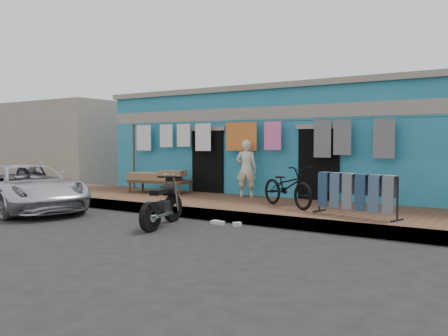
# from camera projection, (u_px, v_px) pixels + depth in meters

# --- Properties ---
(ground) EXTENTS (80.00, 80.00, 0.00)m
(ground) POSITION_uv_depth(u_px,v_px,m) (168.00, 231.00, 9.24)
(ground) COLOR black
(ground) RESTS_ON ground
(sidewalk) EXTENTS (28.00, 3.00, 0.25)m
(sidewalk) POSITION_uv_depth(u_px,v_px,m) (246.00, 207.00, 11.74)
(sidewalk) COLOR brown
(sidewalk) RESTS_ON ground
(curb) EXTENTS (28.00, 0.10, 0.25)m
(curb) POSITION_uv_depth(u_px,v_px,m) (213.00, 215.00, 10.53)
(curb) COLOR gray
(curb) RESTS_ON ground
(building) EXTENTS (12.20, 5.20, 3.36)m
(building) POSITION_uv_depth(u_px,v_px,m) (310.00, 144.00, 14.99)
(building) COLOR teal
(building) RESTS_ON ground
(neighbor_left) EXTENTS (6.00, 5.00, 3.40)m
(neighbor_left) POSITION_uv_depth(u_px,v_px,m) (79.00, 144.00, 21.03)
(neighbor_left) COLOR #9E9384
(neighbor_left) RESTS_ON ground
(clothesline) EXTENTS (10.06, 0.06, 2.10)m
(clothesline) POSITION_uv_depth(u_px,v_px,m) (248.00, 140.00, 13.07)
(clothesline) COLOR brown
(clothesline) RESTS_ON sidewalk
(car) EXTENTS (4.72, 3.11, 1.22)m
(car) POSITION_uv_depth(u_px,v_px,m) (28.00, 187.00, 12.04)
(car) COLOR silver
(car) RESTS_ON ground
(seated_person) EXTENTS (0.65, 0.54, 1.56)m
(seated_person) POSITION_uv_depth(u_px,v_px,m) (246.00, 169.00, 12.91)
(seated_person) COLOR beige
(seated_person) RESTS_ON sidewalk
(bicycle) EXTENTS (1.88, 1.43, 1.17)m
(bicycle) POSITION_uv_depth(u_px,v_px,m) (287.00, 182.00, 10.87)
(bicycle) COLOR black
(bicycle) RESTS_ON sidewalk
(motorcycle) EXTENTS (1.51, 1.90, 1.01)m
(motorcycle) POSITION_uv_depth(u_px,v_px,m) (162.00, 202.00, 9.76)
(motorcycle) COLOR black
(motorcycle) RESTS_ON ground
(charpoy) EXTENTS (2.19, 1.50, 0.64)m
(charpoy) POSITION_uv_depth(u_px,v_px,m) (160.00, 182.00, 14.04)
(charpoy) COLOR brown
(charpoy) RESTS_ON sidewalk
(jeans_rack) EXTENTS (2.01, 1.19, 0.89)m
(jeans_rack) POSITION_uv_depth(u_px,v_px,m) (356.00, 194.00, 9.53)
(jeans_rack) COLOR black
(jeans_rack) RESTS_ON sidewalk
(litter_a) EXTENTS (0.18, 0.15, 0.07)m
(litter_a) POSITION_uv_depth(u_px,v_px,m) (220.00, 223.00, 10.01)
(litter_a) COLOR silver
(litter_a) RESTS_ON ground
(litter_b) EXTENTS (0.21, 0.21, 0.08)m
(litter_b) POSITION_uv_depth(u_px,v_px,m) (237.00, 224.00, 9.78)
(litter_b) COLOR silver
(litter_b) RESTS_ON ground
(litter_c) EXTENTS (0.16, 0.19, 0.07)m
(litter_c) POSITION_uv_depth(u_px,v_px,m) (215.00, 222.00, 10.08)
(litter_c) COLOR silver
(litter_c) RESTS_ON ground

